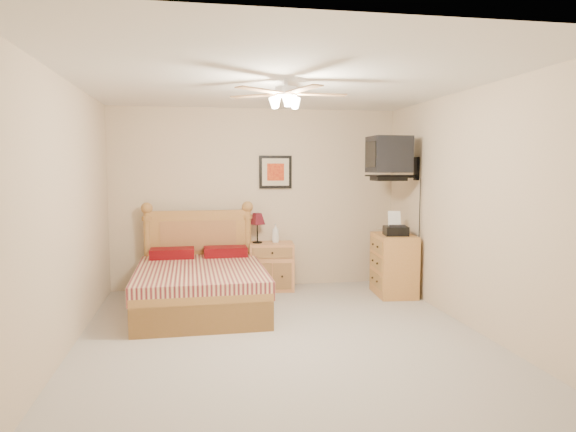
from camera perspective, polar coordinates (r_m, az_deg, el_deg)
name	(u,v)px	position (r m, az deg, el deg)	size (l,w,h in m)	color
floor	(283,337)	(5.26, -0.61, -13.27)	(4.50, 4.50, 0.00)	#A59E95
ceiling	(282,82)	(5.05, -0.64, 14.70)	(4.00, 4.50, 0.04)	white
wall_back	(256,198)	(7.23, -3.54, 1.96)	(4.00, 0.04, 2.50)	beige
wall_front	(350,248)	(2.82, 6.89, -3.52)	(4.00, 0.04, 2.50)	beige
wall_left	(65,216)	(5.08, -23.49, 0.04)	(0.04, 4.50, 2.50)	beige
wall_right	(471,209)	(5.68, 19.70, 0.70)	(0.04, 4.50, 2.50)	beige
bed	(200,259)	(6.13, -9.73, -4.72)	(1.45, 1.90, 1.23)	#A87A35
nightstand	(272,266)	(7.12, -1.83, -5.59)	(0.60, 0.45, 0.65)	#B97D51
table_lamp	(257,228)	(7.05, -3.43, -1.34)	(0.22, 0.22, 0.41)	#52111B
lotion_bottle	(275,233)	(7.10, -1.40, -1.91)	(0.10, 0.10, 0.26)	white
framed_picture	(275,172)	(7.23, -1.41, 4.90)	(0.46, 0.04, 0.46)	black
dresser	(394,265)	(6.95, 11.68, -5.32)	(0.47, 0.68, 0.81)	#B47637
fax_machine	(396,223)	(6.80, 11.90, -0.81)	(0.29, 0.31, 0.31)	black
magazine_lower	(383,231)	(7.10, 10.53, -1.69)	(0.19, 0.26, 0.02)	beige
magazine_upper	(383,230)	(7.10, 10.52, -1.50)	(0.22, 0.30, 0.02)	tan
wall_tv	(400,158)	(6.76, 12.33, 6.35)	(0.56, 0.46, 0.58)	black
ceiling_fan	(286,94)	(4.83, -0.24, 13.43)	(1.14, 1.14, 0.28)	silver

